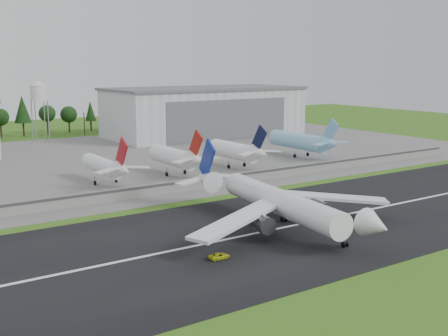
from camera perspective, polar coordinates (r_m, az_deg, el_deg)
ground at (r=123.50m, az=9.31°, el=-7.08°), size 600.00×600.00×0.00m
runway at (r=130.59m, az=6.30°, el=-6.00°), size 320.00×60.00×0.10m
runway_centerline at (r=130.57m, az=6.30°, el=-5.97°), size 220.00×1.00×0.02m
apron at (r=223.86m, az=-12.17°, el=0.77°), size 320.00×150.00×0.10m
blast_fence at (r=165.90m, az=-3.76°, el=-1.77°), size 240.00×0.61×3.50m
hangar_east at (r=296.00m, az=-1.96°, el=5.78°), size 102.00×47.00×25.20m
water_tower at (r=281.11m, az=-18.32°, el=7.45°), size 8.40×8.40×29.40m
utility_poles at (r=298.93m, az=-17.92°, el=2.89°), size 230.00×3.00×12.00m
treeline at (r=313.27m, az=-18.69°, el=3.17°), size 320.00×16.00×22.00m
main_airliner at (r=127.96m, az=5.91°, el=-4.09°), size 56.79×59.23×18.17m
ground_vehicle at (r=109.17m, az=-0.47°, el=-8.93°), size 4.33×2.13×1.18m
parked_jet_red_a at (r=177.17m, az=-11.81°, el=0.16°), size 7.36×31.29×16.36m
parked_jet_red_b at (r=187.86m, az=-4.73°, el=1.08°), size 7.36×31.29×16.87m
parked_jet_navy at (r=201.15m, az=1.53°, el=1.74°), size 7.36×31.29×16.87m
parked_jet_skyblue at (r=227.10m, az=8.12°, el=2.69°), size 7.36×37.29×17.09m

